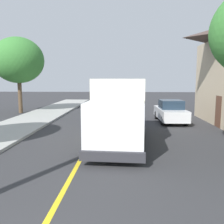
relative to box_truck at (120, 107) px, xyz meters
name	(u,v)px	position (x,y,z in m)	size (l,w,h in m)	color
centre_line_yellow	(91,139)	(-1.52, 0.27, -1.76)	(0.16, 56.00, 0.01)	gold
box_truck	(120,107)	(0.00, 0.00, 0.00)	(2.80, 7.30, 3.20)	#F2EDCC
parked_car_near	(123,110)	(0.10, 6.90, -0.97)	(1.88, 4.43, 1.67)	#2D4793
parked_car_mid	(123,103)	(0.13, 12.72, -0.97)	(1.92, 4.45, 1.67)	#4C564C
parked_van_across	(170,112)	(3.68, 5.90, -0.97)	(1.93, 4.45, 1.67)	silver
street_tree_down_block	(18,60)	(-9.67, 10.33, 3.18)	(4.71, 4.71, 7.08)	brown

